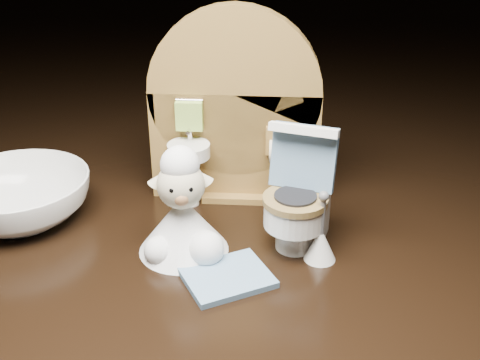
# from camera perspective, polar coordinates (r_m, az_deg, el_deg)

# --- Properties ---
(backdrop_panel) EXTENTS (0.13, 0.05, 0.15)m
(backdrop_panel) POSITION_cam_1_polar(r_m,az_deg,el_deg) (0.46, -0.60, 5.91)
(backdrop_panel) COLOR olive
(backdrop_panel) RESTS_ON ground
(toy_toilet) EXTENTS (0.05, 0.06, 0.09)m
(toy_toilet) POSITION_cam_1_polar(r_m,az_deg,el_deg) (0.41, 5.65, -2.05)
(toy_toilet) COLOR white
(toy_toilet) RESTS_ON ground
(bath_mat) EXTENTS (0.07, 0.06, 0.00)m
(bath_mat) POSITION_cam_1_polar(r_m,az_deg,el_deg) (0.39, -1.23, -9.19)
(bath_mat) COLOR #5D80A0
(bath_mat) RESTS_ON ground
(toilet_brush) EXTENTS (0.02, 0.02, 0.05)m
(toilet_brush) POSITION_cam_1_polar(r_m,az_deg,el_deg) (0.40, 7.65, -5.83)
(toilet_brush) COLOR white
(toilet_brush) RESTS_ON ground
(plush_lamb) EXTENTS (0.06, 0.06, 0.08)m
(plush_lamb) POSITION_cam_1_polar(r_m,az_deg,el_deg) (0.40, -5.44, -3.47)
(plush_lamb) COLOR white
(plush_lamb) RESTS_ON ground
(ceramic_bowl) EXTENTS (0.13, 0.13, 0.03)m
(ceramic_bowl) POSITION_cam_1_polar(r_m,az_deg,el_deg) (0.47, -20.28, -1.63)
(ceramic_bowl) COLOR white
(ceramic_bowl) RESTS_ON ground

